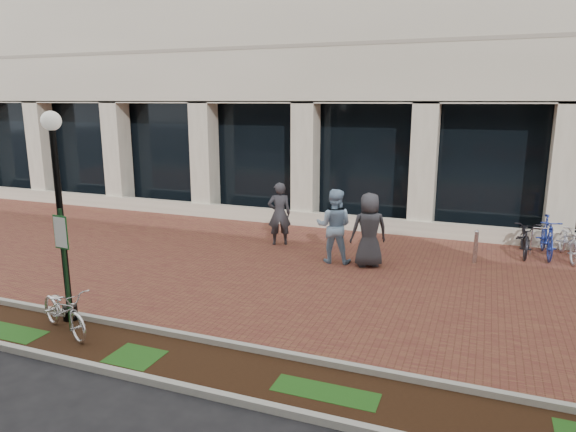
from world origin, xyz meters
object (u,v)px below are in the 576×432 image
(bollard, at_px, (476,246))
(lamppost, at_px, (60,206))
(pedestrian_right, at_px, (369,230))
(pedestrian_mid, at_px, (334,226))
(parking_sign, at_px, (64,255))
(pedestrian_left, at_px, (279,214))
(locked_bicycle, at_px, (64,310))

(bollard, bearing_deg, lamppost, -137.38)
(pedestrian_right, bearing_deg, pedestrian_mid, -29.43)
(lamppost, height_order, pedestrian_right, lamppost)
(pedestrian_right, relative_size, bollard, 2.15)
(parking_sign, distance_m, pedestrian_left, 7.14)
(parking_sign, height_order, bollard, parking_sign)
(lamppost, height_order, locked_bicycle, lamppost)
(lamppost, xyz_separation_m, pedestrian_right, (4.75, 5.48, -1.33))
(locked_bicycle, bearing_deg, lamppost, 58.50)
(lamppost, height_order, bollard, lamppost)
(locked_bicycle, distance_m, bollard, 10.09)
(pedestrian_mid, relative_size, bollard, 2.19)
(parking_sign, xyz_separation_m, pedestrian_left, (1.40, 6.98, -0.56))
(lamppost, distance_m, pedestrian_left, 6.94)
(pedestrian_mid, height_order, pedestrian_right, pedestrian_mid)
(pedestrian_right, height_order, bollard, pedestrian_right)
(lamppost, xyz_separation_m, locked_bicycle, (0.35, -0.48, -1.85))
(locked_bicycle, height_order, pedestrian_right, pedestrian_right)
(pedestrian_mid, bearing_deg, parking_sign, 52.96)
(pedestrian_mid, distance_m, pedestrian_right, 0.95)
(lamppost, bearing_deg, pedestrian_mid, 55.30)
(pedestrian_mid, xyz_separation_m, bollard, (3.56, 1.28, -0.53))
(parking_sign, bearing_deg, pedestrian_right, 59.44)
(pedestrian_left, relative_size, bollard, 2.08)
(locked_bicycle, distance_m, pedestrian_right, 7.43)
(lamppost, relative_size, pedestrian_mid, 2.04)
(parking_sign, bearing_deg, locked_bicycle, -125.90)
(pedestrian_mid, distance_m, bollard, 3.81)
(locked_bicycle, height_order, bollard, bollard)
(pedestrian_left, height_order, pedestrian_right, pedestrian_right)
(parking_sign, xyz_separation_m, bollard, (6.96, 7.19, -1.05))
(parking_sign, bearing_deg, pedestrian_left, 84.49)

